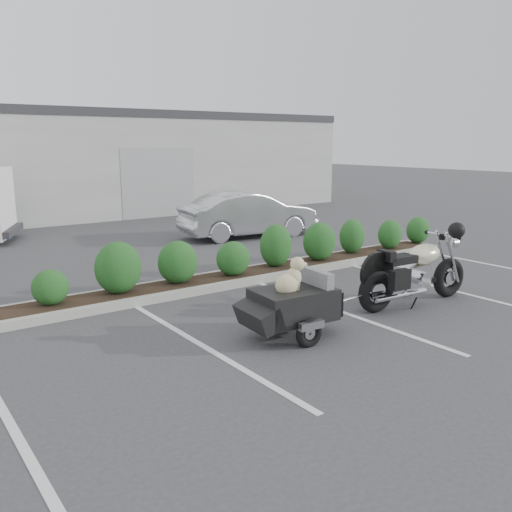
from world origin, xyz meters
TOP-DOWN VIEW (x-y plane):
  - ground at (0.00, 0.00)m, footprint 90.00×90.00m
  - planter_kerb at (1.00, 2.20)m, footprint 12.00×1.00m
  - building at (0.00, 17.00)m, footprint 26.00×10.00m
  - motorcycle at (2.56, -1.02)m, footprint 2.56×0.86m
  - pet_trailer at (-0.23, -1.00)m, footprint 2.05×1.15m
  - sedan at (4.23, 6.42)m, footprint 4.31×2.00m

SIDE VIEW (x-z plane):
  - ground at x=0.00m, z-range 0.00..0.00m
  - planter_kerb at x=1.00m, z-range 0.00..0.15m
  - pet_trailer at x=-0.23m, z-range -0.10..1.12m
  - motorcycle at x=2.56m, z-range -0.15..1.32m
  - sedan at x=4.23m, z-range 0.00..1.37m
  - building at x=0.00m, z-range 0.00..4.00m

